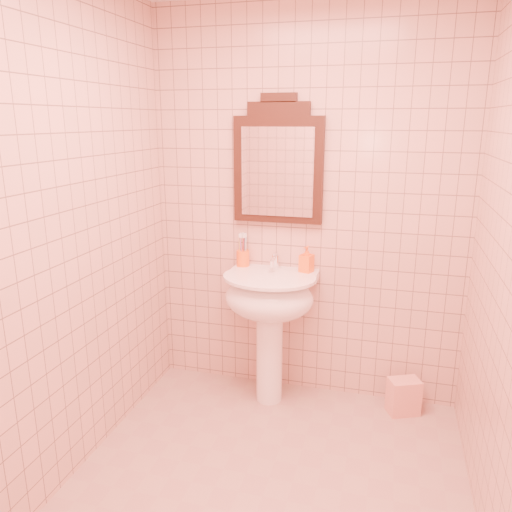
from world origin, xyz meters
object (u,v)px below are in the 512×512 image
(towel, at_px, (404,396))
(soap_dispenser, at_px, (307,259))
(mirror, at_px, (278,164))
(toothbrush_cup, at_px, (243,258))
(pedestal_sink, at_px, (269,306))

(towel, bearing_deg, soap_dispenser, 173.89)
(mirror, height_order, towel, mirror)
(mirror, xyz_separation_m, toothbrush_cup, (-0.22, -0.04, -0.61))
(mirror, bearing_deg, toothbrush_cup, -170.19)
(pedestal_sink, distance_m, mirror, 0.89)
(mirror, relative_size, toothbrush_cup, 4.01)
(pedestal_sink, relative_size, soap_dispenser, 5.15)
(soap_dispenser, bearing_deg, towel, 12.66)
(soap_dispenser, xyz_separation_m, towel, (0.65, -0.07, -0.83))
(soap_dispenser, height_order, towel, soap_dispenser)
(toothbrush_cup, bearing_deg, mirror, 9.81)
(pedestal_sink, xyz_separation_m, toothbrush_cup, (-0.22, 0.16, 0.26))
(mirror, relative_size, soap_dispenser, 4.71)
(pedestal_sink, bearing_deg, mirror, 90.00)
(pedestal_sink, height_order, toothbrush_cup, toothbrush_cup)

